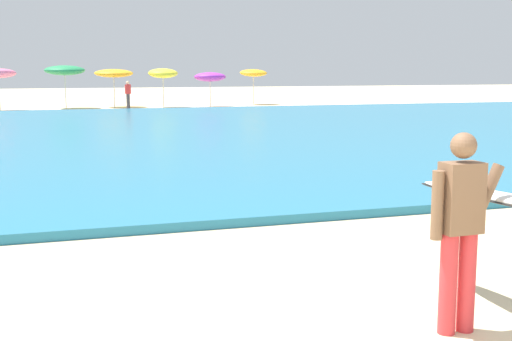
# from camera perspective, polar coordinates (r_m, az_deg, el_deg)

# --- Properties ---
(sea) EXTENTS (120.00, 28.00, 0.14)m
(sea) POSITION_cam_1_polar(r_m,az_deg,el_deg) (23.24, -13.09, 2.94)
(sea) COLOR teal
(sea) RESTS_ON ground
(surfer_with_board) EXTENTS (0.98, 2.80, 1.73)m
(surfer_with_board) POSITION_cam_1_polar(r_m,az_deg,el_deg) (6.11, 18.88, -3.34)
(surfer_with_board) COLOR red
(surfer_with_board) RESTS_ON ground
(beach_umbrella_3) EXTENTS (2.28, 2.29, 2.49)m
(beach_umbrella_3) POSITION_cam_1_polar(r_m,az_deg,el_deg) (40.63, -15.80, 8.11)
(beach_umbrella_3) COLOR beige
(beach_umbrella_3) RESTS_ON ground
(beach_umbrella_4) EXTENTS (2.27, 2.29, 2.29)m
(beach_umbrella_4) POSITION_cam_1_polar(r_m,az_deg,el_deg) (41.29, -11.89, 8.01)
(beach_umbrella_4) COLOR beige
(beach_umbrella_4) RESTS_ON ground
(beach_umbrella_5) EXTENTS (1.74, 1.77, 2.34)m
(beach_umbrella_5) POSITION_cam_1_polar(r_m,az_deg,el_deg) (40.69, -7.83, 8.11)
(beach_umbrella_5) COLOR beige
(beach_umbrella_5) RESTS_ON ground
(beach_umbrella_6) EXTENTS (1.90, 1.91, 2.07)m
(beach_umbrella_6) POSITION_cam_1_polar(r_m,az_deg,el_deg) (40.89, -3.89, 7.86)
(beach_umbrella_6) COLOR beige
(beach_umbrella_6) RESTS_ON ground
(beach_umbrella_7) EXTENTS (1.74, 1.77, 2.29)m
(beach_umbrella_7) POSITION_cam_1_polar(r_m,az_deg,el_deg) (43.60, -0.22, 8.21)
(beach_umbrella_7) COLOR beige
(beach_umbrella_7) RESTS_ON ground
(beachgoer_near_row_left) EXTENTS (0.32, 0.20, 1.58)m
(beachgoer_near_row_left) POSITION_cam_1_polar(r_m,az_deg,el_deg) (39.62, -10.72, 6.36)
(beachgoer_near_row_left) COLOR #383842
(beachgoer_near_row_left) RESTS_ON ground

